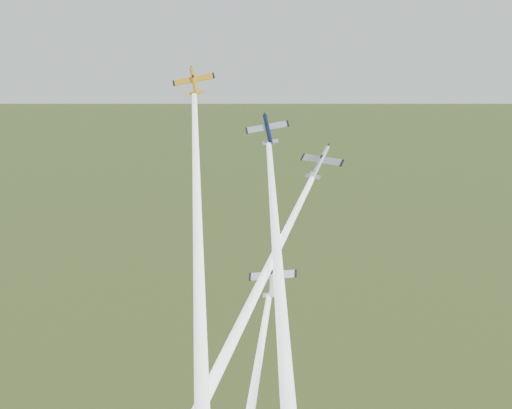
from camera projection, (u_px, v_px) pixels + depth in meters
name	position (u px, v px, depth m)	size (l,w,h in m)	color
plane_yellow	(194.00, 81.00, 122.96)	(8.18, 8.12, 1.28)	orange
smoke_trail_yellow	(199.00, 278.00, 104.12)	(2.76, 2.76, 74.50)	white
plane_navy	(268.00, 129.00, 117.13)	(8.03, 7.97, 1.26)	#0C1737
smoke_trail_navy	(280.00, 297.00, 102.07)	(2.76, 2.76, 58.12)	white
plane_silver_right	(320.00, 162.00, 112.41)	(8.51, 8.45, 1.33)	#A4AAB2
smoke_trail_silver_right	(224.00, 358.00, 100.35)	(2.76, 2.76, 68.58)	white
plane_silver_low	(272.00, 278.00, 108.79)	(8.46, 8.39, 1.32)	silver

